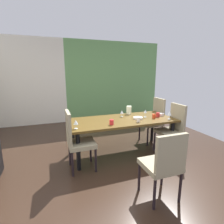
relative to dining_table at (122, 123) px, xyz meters
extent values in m
cube|color=#302117|center=(-0.28, -0.27, -0.65)|extent=(5.65, 6.24, 0.02)
cube|color=silver|center=(-1.96, 2.80, 0.68)|extent=(2.29, 0.10, 2.66)
cube|color=#609154|center=(0.87, 2.80, 0.68)|extent=(3.36, 0.10, 2.66)
cube|color=#553D18|center=(0.00, 0.00, 0.05)|extent=(2.09, 0.92, 0.04)
cylinder|color=black|center=(-0.95, 0.36, -0.31)|extent=(0.07, 0.07, 0.68)
cylinder|color=black|center=(0.95, 0.36, -0.31)|extent=(0.07, 0.07, 0.68)
cylinder|color=black|center=(-0.95, -0.36, -0.31)|extent=(0.07, 0.07, 0.68)
cylinder|color=black|center=(0.95, -0.36, -0.31)|extent=(0.07, 0.07, 0.68)
cube|color=gray|center=(0.88, 0.33, -0.19)|extent=(0.44, 0.44, 0.07)
cube|color=gray|center=(1.08, 0.33, 0.10)|extent=(0.05, 0.42, 0.58)
cylinder|color=black|center=(0.69, 0.14, -0.43)|extent=(0.04, 0.04, 0.42)
cylinder|color=black|center=(0.69, 0.52, -0.43)|extent=(0.04, 0.04, 0.42)
cylinder|color=black|center=(1.07, 0.14, -0.43)|extent=(0.04, 0.04, 0.42)
cylinder|color=black|center=(1.07, 0.52, -0.43)|extent=(0.04, 0.04, 0.42)
cube|color=gray|center=(0.88, -0.33, -0.19)|extent=(0.44, 0.44, 0.07)
cube|color=gray|center=(1.08, -0.33, 0.09)|extent=(0.05, 0.42, 0.56)
cylinder|color=black|center=(0.69, -0.52, -0.43)|extent=(0.04, 0.04, 0.42)
cylinder|color=black|center=(0.69, -0.14, -0.43)|extent=(0.04, 0.04, 0.42)
cylinder|color=black|center=(1.07, -0.52, -0.43)|extent=(0.04, 0.04, 0.42)
cylinder|color=black|center=(1.07, -0.14, -0.43)|extent=(0.04, 0.04, 0.42)
cube|color=gray|center=(-0.88, -0.33, -0.19)|extent=(0.44, 0.44, 0.07)
cube|color=gray|center=(-1.08, -0.33, 0.10)|extent=(0.05, 0.42, 0.57)
cylinder|color=black|center=(-0.69, -0.14, -0.43)|extent=(0.04, 0.04, 0.42)
cylinder|color=black|center=(-0.69, -0.52, -0.43)|extent=(0.04, 0.04, 0.42)
cylinder|color=black|center=(-1.07, -0.14, -0.43)|extent=(0.04, 0.04, 0.42)
cylinder|color=black|center=(-1.07, -0.52, -0.43)|extent=(0.04, 0.04, 0.42)
cube|color=gray|center=(-0.05, -1.37, -0.19)|extent=(0.44, 0.44, 0.07)
cube|color=gray|center=(-0.05, -1.57, 0.05)|extent=(0.42, 0.05, 0.49)
cylinder|color=black|center=(-0.24, -1.18, -0.43)|extent=(0.04, 0.04, 0.42)
cylinder|color=black|center=(0.14, -1.18, -0.43)|extent=(0.04, 0.04, 0.42)
cylinder|color=black|center=(-0.24, -1.56, -0.43)|extent=(0.04, 0.04, 0.42)
cylinder|color=black|center=(0.14, -1.56, -0.43)|extent=(0.04, 0.04, 0.42)
cylinder|color=silver|center=(0.08, 0.20, 0.07)|extent=(0.06, 0.06, 0.00)
cylinder|color=silver|center=(0.08, 0.20, 0.11)|extent=(0.01, 0.01, 0.06)
cone|color=silver|center=(0.08, 0.20, 0.17)|extent=(0.07, 0.07, 0.07)
cylinder|color=silver|center=(0.89, -0.31, 0.07)|extent=(0.06, 0.06, 0.00)
cylinder|color=silver|center=(0.89, -0.31, 0.12)|extent=(0.01, 0.01, 0.08)
cone|color=silver|center=(0.89, -0.31, 0.20)|extent=(0.08, 0.08, 0.08)
cylinder|color=silver|center=(0.52, 0.00, 0.07)|extent=(0.07, 0.07, 0.00)
cylinder|color=silver|center=(0.52, 0.00, 0.12)|extent=(0.01, 0.01, 0.09)
cone|color=silver|center=(0.52, 0.00, 0.20)|extent=(0.06, 0.06, 0.07)
cylinder|color=silver|center=(-0.96, -0.29, 0.07)|extent=(0.06, 0.06, 0.00)
cylinder|color=silver|center=(-0.96, -0.29, 0.11)|extent=(0.01, 0.01, 0.07)
cone|color=silver|center=(-0.96, -0.29, 0.19)|extent=(0.08, 0.08, 0.08)
cylinder|color=white|center=(0.92, 0.00, 0.10)|extent=(0.13, 0.13, 0.05)
cylinder|color=silver|center=(0.31, -0.08, 0.09)|extent=(0.20, 0.20, 0.04)
cylinder|color=red|center=(0.64, -0.14, 0.12)|extent=(0.07, 0.07, 0.09)
cylinder|color=red|center=(-0.32, -0.27, 0.12)|extent=(0.08, 0.08, 0.09)
cylinder|color=white|center=(0.21, -0.28, 0.12)|extent=(0.07, 0.07, 0.10)
cylinder|color=#BB2F2D|center=(0.78, -0.08, 0.12)|extent=(0.08, 0.08, 0.09)
cylinder|color=white|center=(0.32, 0.37, 0.16)|extent=(0.11, 0.11, 0.18)
cone|color=white|center=(0.37, 0.37, 0.24)|extent=(0.04, 0.04, 0.03)
camera|label=1|loc=(-1.33, -3.09, 1.00)|focal=28.00mm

